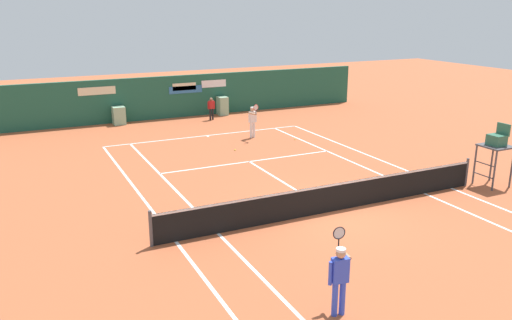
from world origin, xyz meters
The scene contains 9 objects.
ground_plane centered at (0.00, 0.58, 0.00)m, with size 80.00×80.00×0.01m.
tennis_net centered at (0.00, 0.00, 0.51)m, with size 12.10×0.10×1.07m.
sponsor_back_wall centered at (-0.03, 16.97, 1.22)m, with size 25.00×1.02×2.53m.
umpire_chair centered at (6.91, -0.39, 1.58)m, with size 1.00×1.00×2.36m.
player_on_baseline centered at (1.99, 10.26, 0.97)m, with size 0.52×0.77×1.83m.
player_near_side centered at (-3.20, -5.08, 0.97)m, with size 0.71×0.66×1.83m.
ball_kid_right_post centered at (1.66, 15.33, 0.77)m, with size 0.44×0.20×1.33m.
tennis_ball_mid_court centered at (0.16, 8.33, 0.03)m, with size 0.07×0.07×0.07m, color #CCE033.
tennis_ball_near_service_line centered at (3.70, 8.88, 0.03)m, with size 0.07×0.07×0.07m, color #CCE033.
Camera 1 is at (-9.13, -13.32, 6.46)m, focal length 36.55 mm.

